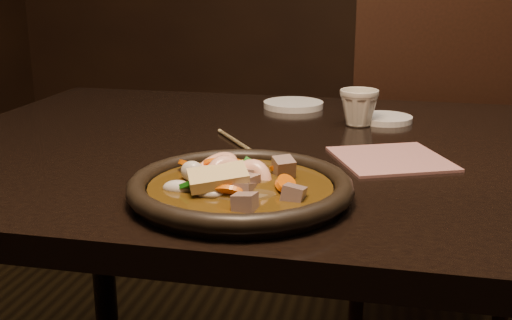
% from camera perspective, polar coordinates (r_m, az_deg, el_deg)
% --- Properties ---
extents(table, '(1.60, 0.90, 0.75)m').
position_cam_1_polar(table, '(1.11, 11.52, -3.00)').
color(table, black).
rests_on(table, floor).
extents(chair, '(0.49, 0.49, 0.99)m').
position_cam_1_polar(chair, '(1.79, 15.51, -0.44)').
color(chair, black).
rests_on(chair, floor).
extents(plate, '(0.29, 0.29, 0.03)m').
position_cam_1_polar(plate, '(0.83, -1.39, -2.54)').
color(plate, black).
rests_on(plate, table).
extents(stirfry, '(0.20, 0.19, 0.07)m').
position_cam_1_polar(stirfry, '(0.83, -1.86, -2.18)').
color(stirfry, '#3E290B').
rests_on(stirfry, plate).
extents(saucer_left, '(0.13, 0.13, 0.01)m').
position_cam_1_polar(saucer_left, '(1.41, 3.34, 4.94)').
color(saucer_left, white).
rests_on(saucer_left, table).
extents(saucer_right, '(0.11, 0.11, 0.01)m').
position_cam_1_polar(saucer_right, '(1.30, 11.33, 3.62)').
color(saucer_right, white).
rests_on(saucer_right, table).
extents(tea_cup, '(0.09, 0.08, 0.08)m').
position_cam_1_polar(tea_cup, '(1.25, 9.13, 4.73)').
color(tea_cup, beige).
rests_on(tea_cup, table).
extents(chopsticks, '(0.15, 0.21, 0.01)m').
position_cam_1_polar(chopsticks, '(1.07, -1.01, 1.16)').
color(chopsticks, tan).
rests_on(chopsticks, table).
extents(napkin, '(0.22, 0.22, 0.00)m').
position_cam_1_polar(napkin, '(1.03, 11.90, 0.10)').
color(napkin, '#AA6E68').
rests_on(napkin, table).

